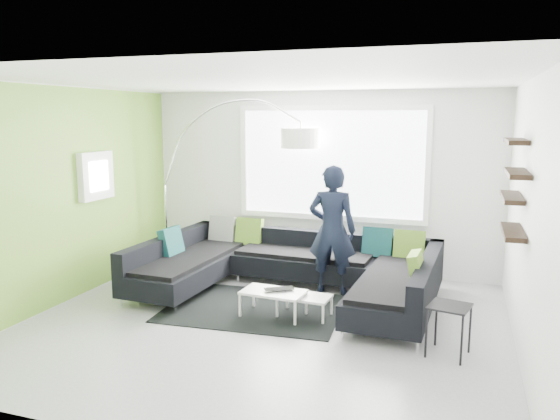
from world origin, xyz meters
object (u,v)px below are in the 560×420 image
Objects in this scene: coffee_table at (289,304)px; side_table at (448,330)px; arc_lamp at (165,185)px; sectional_sofa at (287,271)px; laptop at (280,291)px; person at (332,230)px.

side_table is at bearing -11.68° from coffee_table.
arc_lamp is at bearing 153.59° from coffee_table.
coffee_table is (0.25, -0.67, -0.21)m from sectional_sofa.
side_table is (4.41, -2.01, -1.07)m from arc_lamp.
arc_lamp is 6.20× the size of laptop.
side_table is 2.31m from person.
sectional_sofa is at bearing -22.15° from arc_lamp.
person is at bearing -11.62° from arc_lamp.
coffee_table is at bearing -32.97° from arc_lamp.
coffee_table is at bearing 1.82° from laptop.
laptop is (-1.96, 0.46, 0.07)m from side_table.
person is at bearing 78.73° from coffee_table.
sectional_sofa is 2.62m from arc_lamp.
side_table is at bearing 131.50° from person.
side_table is 0.30× the size of person.
side_table is at bearing -44.77° from laptop.
laptop is at bearing -75.24° from sectional_sofa.
arc_lamp is at bearing -12.96° from person.
laptop is at bearing 166.74° from side_table.
coffee_table is 1.30m from person.
arc_lamp is at bearing 155.51° from side_table.
arc_lamp is 5.02× the size of side_table.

